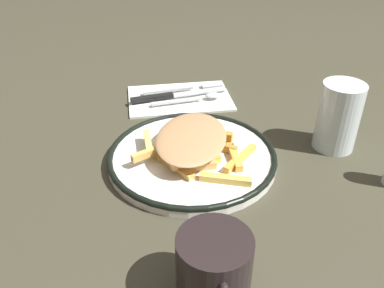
# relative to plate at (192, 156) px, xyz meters

# --- Properties ---
(ground_plane) EXTENTS (2.60, 2.60, 0.00)m
(ground_plane) POSITION_rel_plate_xyz_m (0.00, 0.00, -0.01)
(ground_plane) COLOR #3A382A
(plate) EXTENTS (0.28, 0.28, 0.02)m
(plate) POSITION_rel_plate_xyz_m (0.00, 0.00, 0.00)
(plate) COLOR white
(plate) RESTS_ON ground_plane
(fries_heap) EXTENTS (0.20, 0.21, 0.04)m
(fries_heap) POSITION_rel_plate_xyz_m (-0.00, 0.00, 0.02)
(fries_heap) COLOR gold
(fries_heap) RESTS_ON plate
(napkin) EXTENTS (0.15, 0.22, 0.01)m
(napkin) POSITION_rel_plate_xyz_m (-0.23, 0.01, -0.01)
(napkin) COLOR white
(napkin) RESTS_ON ground_plane
(fork) EXTENTS (0.04, 0.18, 0.01)m
(fork) POSITION_rel_plate_xyz_m (-0.26, 0.02, 0.00)
(fork) COLOR silver
(fork) RESTS_ON napkin
(knife) EXTENTS (0.05, 0.21, 0.01)m
(knife) POSITION_rel_plate_xyz_m (-0.23, -0.01, 0.00)
(knife) COLOR black
(knife) RESTS_ON napkin
(spoon) EXTENTS (0.03, 0.15, 0.01)m
(spoon) POSITION_rel_plate_xyz_m (-0.21, 0.05, 0.00)
(spoon) COLOR silver
(spoon) RESTS_ON napkin
(water_glass) EXTENTS (0.07, 0.07, 0.12)m
(water_glass) POSITION_rel_plate_xyz_m (-0.01, 0.25, 0.05)
(water_glass) COLOR silver
(water_glass) RESTS_ON ground_plane
(coffee_mug) EXTENTS (0.11, 0.08, 0.08)m
(coffee_mug) POSITION_rel_plate_xyz_m (0.26, -0.02, 0.03)
(coffee_mug) COLOR black
(coffee_mug) RESTS_ON ground_plane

